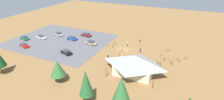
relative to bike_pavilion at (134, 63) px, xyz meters
The scene contains 31 objects.
ground 16.91m from the bike_pavilion, 59.07° to the right, with size 160.00×160.00×0.00m, color olive.
parking_lot_asphalt 37.27m from the bike_pavilion, 17.78° to the right, with size 38.75×31.37×0.05m, color #56565B.
bike_pavilion is the anchor object (origin of this frame).
trash_bin 24.29m from the bike_pavilion, 77.52° to the right, with size 0.60×0.60×0.90m, color brown.
lot_sign 23.47m from the bike_pavilion, 51.81° to the right, with size 0.56×0.08×2.20m.
pine_far_east 14.80m from the bike_pavilion, 97.52° to the left, with size 3.80×3.80×8.06m.
pine_west 20.47m from the bike_pavilion, 35.86° to the left, with size 3.89×3.89×6.13m.
pine_east 16.55m from the bike_pavilion, 68.88° to the left, with size 3.18×3.18×7.90m.
bicycle_red_yard_front 20.57m from the bike_pavilion, 108.39° to the right, with size 1.85×0.48×0.90m.
bicycle_teal_mid_cluster 18.66m from the bike_pavilion, 46.76° to the right, with size 0.82×1.52×0.84m.
bicycle_silver_yard_center 15.11m from the bike_pavilion, 54.94° to the right, with size 0.48×1.83×0.86m.
bicycle_green_near_porch 21.40m from the bike_pavilion, 50.96° to the right, with size 1.06×1.41×0.82m.
bicycle_purple_by_bin 16.92m from the bike_pavilion, 129.31° to the right, with size 1.39×0.98×0.74m.
bicycle_yellow_trailside 20.33m from the bike_pavilion, 129.31° to the right, with size 0.88×1.47×0.76m.
bicycle_blue_edge_south 20.04m from the bike_pavilion, 43.00° to the right, with size 1.66×0.57×0.80m.
bicycle_black_near_sign 15.16m from the bike_pavilion, 109.55° to the right, with size 0.48×1.69×0.84m.
bicycle_white_yard_left 14.91m from the bike_pavilion, 125.31° to the right, with size 1.68×0.62×0.92m.
bicycle_orange_yard_right 13.48m from the bike_pavilion, 119.51° to the right, with size 0.59×1.62×0.81m.
bicycle_red_back_row 13.49m from the bike_pavilion, 132.95° to the right, with size 0.87×1.57×0.81m.
bicycle_teal_lone_east 10.33m from the bike_pavilion, 121.85° to the right, with size 1.52×0.86×0.87m.
car_black_front_row 25.40m from the bike_pavilion, ahead, with size 4.82×3.05×1.37m.
car_blue_near_entry 34.25m from the bike_pavilion, 23.78° to the right, with size 4.60×2.23×1.45m.
car_white_back_corner 44.99m from the bike_pavilion, 12.21° to the right, with size 4.70×2.46×1.45m.
car_maroon_far_end 34.52m from the bike_pavilion, 34.97° to the right, with size 4.95×2.20×1.48m.
car_silver_aisle_side 42.58m from the bike_pavilion, 21.40° to the right, with size 4.60×2.72×1.36m.
car_red_by_curb 43.51m from the bike_pavilion, ahead, with size 5.05×3.29×1.29m.
car_green_mid_lot 49.66m from the bike_pavilion, ahead, with size 4.52×2.37×1.44m.
car_tan_second_row 25.28m from the bike_pavilion, 30.72° to the right, with size 4.96×2.49×1.43m.
visitor_by_pavilion 14.26m from the bike_pavilion, 80.64° to the right, with size 0.38×0.40×1.79m.
visitor_near_lot 11.56m from the bike_pavilion, 24.14° to the right, with size 0.36×0.36×1.76m.
visitor_crossing_yard 19.37m from the bike_pavilion, 64.24° to the right, with size 0.39×0.40×1.83m.
Camera 1 is at (-20.90, 56.07, 27.47)m, focal length 28.69 mm.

